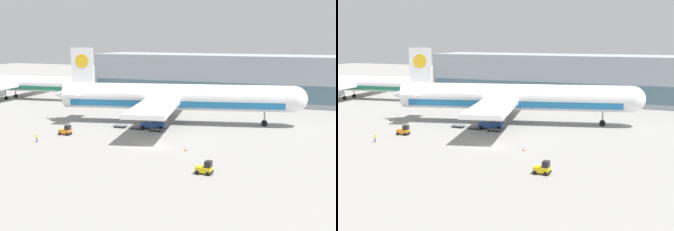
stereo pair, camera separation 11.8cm
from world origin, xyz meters
TOP-DOWN VIEW (x-y plane):
  - ground_plane at (0.00, 0.00)m, footprint 400.00×400.00m
  - terminal_building at (-0.45, 64.52)m, footprint 90.00×18.20m
  - airplane_main at (-5.35, 22.57)m, footprint 57.19×48.55m
  - airplane_distant at (-65.86, 42.93)m, footprint 47.46×39.78m
  - scissor_lift_loader at (-6.87, 15.17)m, footprint 5.75×4.37m
  - baggage_tug_foreground at (13.76, -12.58)m, footprint 2.47×1.66m
  - baggage_tug_mid at (-20.49, 2.66)m, footprint 2.55×1.80m
  - baggage_dolly_lead at (-13.95, 13.47)m, footprint 3.70×1.51m
  - baggage_dolly_second at (-9.79, 13.27)m, footprint 3.70×1.51m
  - baggage_dolly_third at (-5.20, 12.83)m, footprint 3.70×1.51m
  - ground_crew_near at (-22.04, 5.20)m, footprint 0.24×0.57m
  - ground_crew_far at (-21.70, -4.95)m, footprint 0.34×0.53m
  - traffic_cone_near at (6.38, -0.58)m, footprint 0.40×0.40m

SIDE VIEW (x-z plane):
  - ground_plane at x=0.00m, z-range 0.00..0.00m
  - traffic_cone_near at x=6.38m, z-range -0.01..0.65m
  - baggage_dolly_lead at x=-13.95m, z-range 0.15..0.63m
  - baggage_dolly_second at x=-9.79m, z-range 0.15..0.63m
  - baggage_dolly_third at x=-5.20m, z-range 0.15..0.63m
  - baggage_tug_foreground at x=13.76m, z-range -0.12..1.88m
  - baggage_tug_mid at x=-20.49m, z-range -0.12..1.88m
  - ground_crew_far at x=-21.70m, z-range 0.14..1.83m
  - ground_crew_near at x=-22.04m, z-range 0.16..1.92m
  - scissor_lift_loader at x=-6.87m, z-range -0.51..4.17m
  - airplane_distant at x=-65.86m, z-range -2.18..11.74m
  - airplane_main at x=-5.35m, z-range -2.66..14.34m
  - terminal_building at x=-0.45m, z-range -0.01..13.99m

